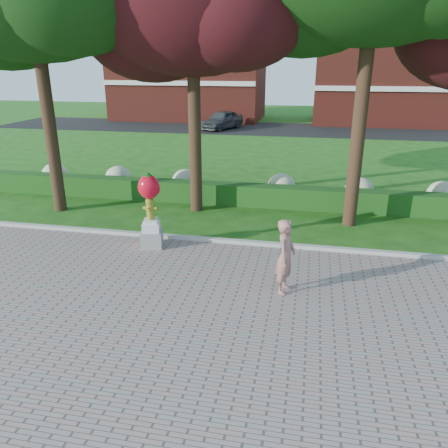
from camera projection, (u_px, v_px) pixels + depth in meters
The scene contains 11 objects.
ground at pixel (214, 292), 10.49m from camera, with size 100.00×100.00×0.00m, color #1A4F13.
walkway at pixel (158, 415), 6.81m from camera, with size 40.00×14.00×0.04m, color gray.
curb at pixel (235, 242), 13.23m from camera, with size 40.00×0.18×0.15m, color #ADADA5.
lawn_hedge at pixel (253, 195), 16.79m from camera, with size 24.00×0.70×0.80m, color #1E4915.
hydrangea_row at pixel (271, 185), 17.55m from camera, with size 20.10×1.10×0.99m.
street at pixel (287, 129), 36.24m from camera, with size 50.00×8.00×0.02m, color black.
building_left at pixel (190, 81), 42.39m from camera, with size 14.00×8.00×7.00m, color maroon.
building_right at pixel (383, 86), 39.17m from camera, with size 12.00×8.00×6.40m, color maroon.
hydrant_sculpture at pixel (150, 208), 12.60m from camera, with size 0.73×0.73×2.24m.
woman at pixel (286, 256), 10.15m from camera, with size 0.66×0.43×1.81m, color #A3685D.
parked_car at pixel (222, 120), 35.96m from camera, with size 1.79×4.44×1.51m, color #3E4145.
Camera 1 is at (2.07, -9.04, 5.17)m, focal length 35.00 mm.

